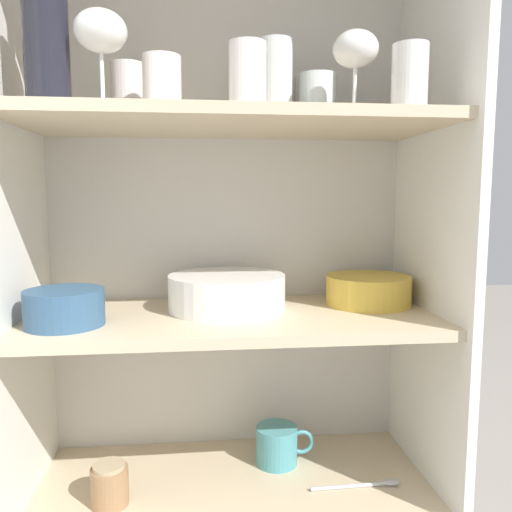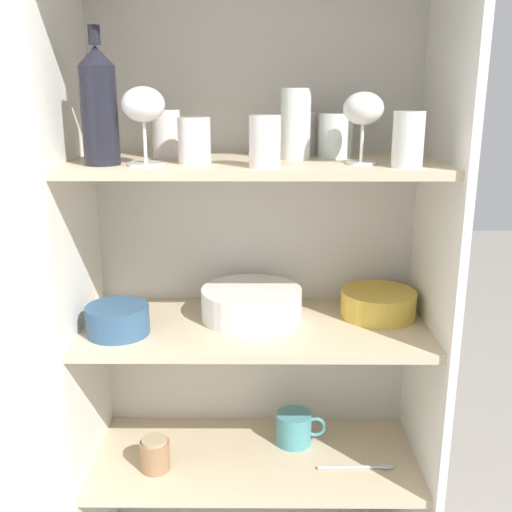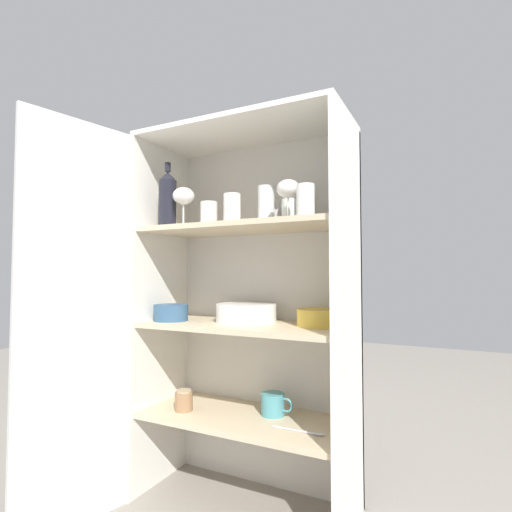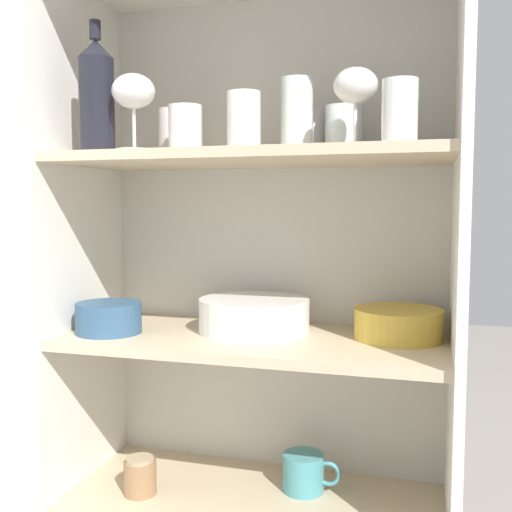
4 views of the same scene
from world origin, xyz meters
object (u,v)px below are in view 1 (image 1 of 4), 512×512
(mixing_bowl_large, at_px, (368,289))
(coffee_mug_primary, at_px, (278,445))
(wine_bottle, at_px, (46,33))
(serving_bowl_small, at_px, (64,306))
(storage_jar, at_px, (110,485))
(plate_stack_white, at_px, (227,292))

(mixing_bowl_large, distance_m, coffee_mug_primary, 0.39)
(wine_bottle, distance_m, serving_bowl_small, 0.46)
(serving_bowl_small, bearing_deg, wine_bottle, -95.20)
(serving_bowl_small, xyz_separation_m, storage_jar, (0.07, 0.00, -0.35))
(serving_bowl_small, bearing_deg, storage_jar, 1.66)
(wine_bottle, bearing_deg, storage_jar, 21.85)
(wine_bottle, height_order, coffee_mug_primary, wine_bottle)
(wine_bottle, height_order, serving_bowl_small, wine_bottle)
(wine_bottle, height_order, storage_jar, wine_bottle)
(wine_bottle, distance_m, mixing_bowl_large, 0.77)
(mixing_bowl_large, bearing_deg, plate_stack_white, -177.35)
(plate_stack_white, bearing_deg, mixing_bowl_large, 2.65)
(serving_bowl_small, height_order, coffee_mug_primary, serving_bowl_small)
(wine_bottle, bearing_deg, coffee_mug_primary, 18.96)
(mixing_bowl_large, height_order, serving_bowl_small, serving_bowl_small)
(mixing_bowl_large, bearing_deg, serving_bowl_small, -169.38)
(plate_stack_white, xyz_separation_m, storage_jar, (-0.23, -0.10, -0.35))
(storage_jar, bearing_deg, plate_stack_white, 22.83)
(wine_bottle, xyz_separation_m, serving_bowl_small, (0.00, 0.03, -0.46))
(storage_jar, bearing_deg, serving_bowl_small, -178.34)
(plate_stack_white, distance_m, serving_bowl_small, 0.31)
(coffee_mug_primary, distance_m, storage_jar, 0.35)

